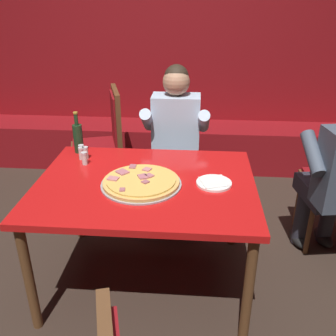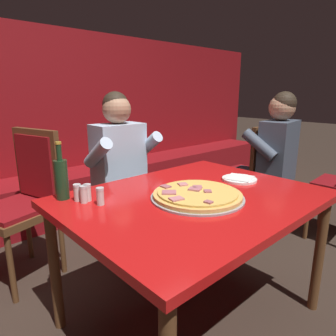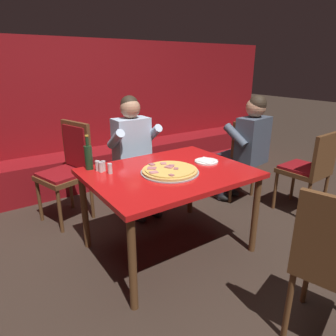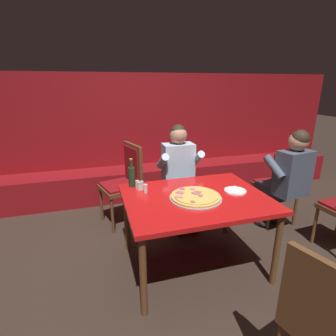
% 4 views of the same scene
% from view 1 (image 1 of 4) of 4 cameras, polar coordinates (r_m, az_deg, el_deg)
% --- Properties ---
extents(ground_plane, '(24.00, 24.00, 0.00)m').
position_cam_1_polar(ground_plane, '(2.67, -3.03, -16.40)').
color(ground_plane, '#33261E').
extents(booth_wall_panel, '(6.80, 0.16, 1.90)m').
position_cam_1_polar(booth_wall_panel, '(4.24, 0.48, 14.20)').
color(booth_wall_panel, maroon).
rests_on(booth_wall_panel, ground_plane).
extents(booth_bench, '(6.46, 0.48, 0.46)m').
position_cam_1_polar(booth_bench, '(4.14, 0.13, 3.50)').
color(booth_bench, maroon).
rests_on(booth_bench, ground_plane).
extents(main_dining_table, '(1.31, 1.01, 0.75)m').
position_cam_1_polar(main_dining_table, '(2.28, -3.42, -3.72)').
color(main_dining_table, brown).
rests_on(main_dining_table, ground_plane).
extents(pizza, '(0.48, 0.48, 0.05)m').
position_cam_1_polar(pizza, '(2.20, -4.13, -2.12)').
color(pizza, '#9E9EA3').
rests_on(pizza, main_dining_table).
extents(plate_white_paper, '(0.21, 0.21, 0.02)m').
position_cam_1_polar(plate_white_paper, '(2.23, 7.02, -2.23)').
color(plate_white_paper, white).
rests_on(plate_white_paper, main_dining_table).
extents(beer_bottle, '(0.07, 0.07, 0.29)m').
position_cam_1_polar(beer_bottle, '(2.68, -13.55, 4.58)').
color(beer_bottle, '#19381E').
rests_on(beer_bottle, main_dining_table).
extents(shaker_parmesan, '(0.04, 0.04, 0.09)m').
position_cam_1_polar(shaker_parmesan, '(2.63, -13.03, 2.49)').
color(shaker_parmesan, silver).
rests_on(shaker_parmesan, main_dining_table).
extents(shaker_red_pepper_flakes, '(0.04, 0.04, 0.09)m').
position_cam_1_polar(shaker_red_pepper_flakes, '(2.59, -13.05, 2.11)').
color(shaker_red_pepper_flakes, silver).
rests_on(shaker_red_pepper_flakes, main_dining_table).
extents(shaker_oregano, '(0.04, 0.04, 0.09)m').
position_cam_1_polar(shaker_oregano, '(2.59, -12.44, 2.19)').
color(shaker_oregano, silver).
rests_on(shaker_oregano, main_dining_table).
extents(shaker_black_pepper, '(0.04, 0.04, 0.09)m').
position_cam_1_polar(shaker_black_pepper, '(2.50, -12.59, 1.36)').
color(shaker_black_pepper, silver).
rests_on(shaker_black_pepper, main_dining_table).
extents(diner_seated_blue_shirt, '(0.53, 0.53, 1.27)m').
position_cam_1_polar(diner_seated_blue_shirt, '(2.99, 1.10, 4.39)').
color(diner_seated_blue_shirt, black).
rests_on(diner_seated_blue_shirt, ground_plane).
extents(dining_chair_far_left, '(0.55, 0.55, 1.03)m').
position_cam_1_polar(dining_chair_far_left, '(3.37, -9.62, 4.45)').
color(dining_chair_far_left, brown).
rests_on(dining_chair_far_left, ground_plane).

